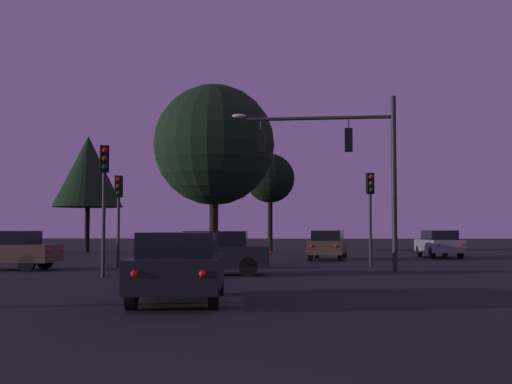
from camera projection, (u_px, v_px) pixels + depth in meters
ground_plane at (258, 265)px, 29.89m from camera, size 168.00×168.00×0.00m
traffic_signal_mast_arm at (346, 155)px, 25.68m from camera, size 6.30×0.72×6.65m
traffic_light_corner_left at (104, 184)px, 22.40m from camera, size 0.36×0.38×4.38m
traffic_light_corner_right at (370, 200)px, 28.57m from camera, size 0.35×0.38×3.98m
traffic_light_median at (119, 202)px, 27.69m from camera, size 0.31×0.35×3.80m
car_nearside_lane at (180, 266)px, 14.64m from camera, size 2.09×4.51×1.52m
car_crossing_left at (2, 250)px, 26.15m from camera, size 4.56×2.08×1.52m
car_crossing_right at (213, 252)px, 23.34m from camera, size 4.11×1.88×1.52m
car_far_lane at (328, 244)px, 35.04m from camera, size 2.39×4.80×1.52m
car_parked_lot at (439, 243)px, 37.57m from camera, size 1.99×4.35×1.52m
tree_behind_sign at (270, 179)px, 46.06m from camera, size 3.36×3.36×6.75m
tree_left_far at (88, 172)px, 46.67m from camera, size 4.82×4.82×8.07m
tree_center_horizon at (214, 145)px, 31.14m from camera, size 5.59×5.59×8.29m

